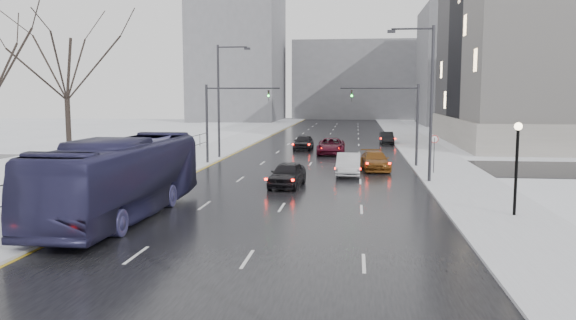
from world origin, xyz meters
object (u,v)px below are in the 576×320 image
at_px(streetlight_l_far, 221,95).
at_px(sedan_center_near, 287,174).
at_px(mast_signal_right, 403,115).
at_px(no_uturn_sign, 434,143).
at_px(mast_signal_left, 220,114).
at_px(streetlight_r_mid, 428,96).
at_px(sedan_center_far, 304,142).
at_px(sedan_right_far, 375,161).
at_px(sedan_right_distant, 387,138).
at_px(lamppost_r_mid, 517,155).
at_px(tree_park_e, 70,169).
at_px(sedan_right_near, 349,164).
at_px(sedan_right_cross, 331,146).
at_px(bus, 122,178).

height_order(streetlight_l_far, sedan_center_near, streetlight_l_far).
xyz_separation_m(mast_signal_right, no_uturn_sign, (1.87, -4.00, -1.81)).
bearing_deg(mast_signal_left, mast_signal_right, 0.00).
bearing_deg(mast_signal_right, streetlight_r_mid, -84.00).
relative_size(sedan_center_near, sedan_center_far, 0.98).
bearing_deg(sedan_right_far, streetlight_r_mid, -67.74).
distance_m(mast_signal_left, sedan_right_distant, 25.68).
bearing_deg(lamppost_r_mid, tree_park_e, 154.38).
relative_size(mast_signal_right, sedan_center_far, 1.42).
xyz_separation_m(sedan_right_near, sedan_right_far, (1.93, 2.95, -0.07)).
relative_size(streetlight_r_mid, sedan_right_far, 2.05).
relative_size(streetlight_r_mid, sedan_right_cross, 1.81).
xyz_separation_m(streetlight_l_far, bus, (1.17, -24.10, -3.72)).
relative_size(lamppost_r_mid, sedan_right_distant, 1.03).
bearing_deg(mast_signal_left, tree_park_e, -159.81).
distance_m(bus, sedan_right_far, 21.65).
bearing_deg(sedan_center_near, streetlight_l_far, 123.40).
height_order(lamppost_r_mid, sedan_right_cross, lamppost_r_mid).
relative_size(streetlight_r_mid, sedan_center_near, 2.23).
bearing_deg(sedan_right_cross, streetlight_r_mid, -68.22).
relative_size(sedan_right_cross, sedan_center_far, 1.21).
distance_m(sedan_center_near, sedan_center_far, 23.24).
xyz_separation_m(bus, sedan_center_far, (5.33, 32.75, -1.08)).
xyz_separation_m(mast_signal_left, bus, (0.33, -20.10, -2.21)).
bearing_deg(streetlight_l_far, sedan_center_near, -62.23).
bearing_deg(mast_signal_left, sedan_center_far, 65.89).
relative_size(bus, sedan_center_near, 2.97).
bearing_deg(sedan_right_distant, streetlight_r_mid, -89.75).
relative_size(no_uturn_sign, sedan_right_cross, 0.49).
relative_size(mast_signal_left, sedan_right_cross, 1.18).
height_order(mast_signal_left, bus, mast_signal_left).
distance_m(no_uturn_sign, sedan_right_near, 6.30).
height_order(streetlight_r_mid, no_uturn_sign, streetlight_r_mid).
bearing_deg(sedan_center_near, sedan_right_distant, 81.88).
distance_m(streetlight_r_mid, sedan_right_distant, 29.34).
bearing_deg(lamppost_r_mid, sedan_right_near, 121.31).
distance_m(streetlight_r_mid, no_uturn_sign, 5.30).
relative_size(mast_signal_right, sedan_right_cross, 1.18).
bearing_deg(mast_signal_right, streetlight_l_far, 165.52).
bearing_deg(streetlight_l_far, mast_signal_right, -14.48).
xyz_separation_m(tree_park_e, streetlight_r_mid, (26.37, -4.00, 5.62)).
distance_m(lamppost_r_mid, sedan_right_distant, 39.16).
bearing_deg(streetlight_l_far, tree_park_e, -141.43).
distance_m(streetlight_l_far, sedan_right_distant, 23.37).
bearing_deg(tree_park_e, sedan_right_far, 4.42).
distance_m(lamppost_r_mid, mast_signal_left, 25.71).
distance_m(streetlight_r_mid, sedan_center_far, 23.37).
distance_m(bus, sedan_right_near, 18.12).
bearing_deg(lamppost_r_mid, streetlight_l_far, 131.06).
height_order(lamppost_r_mid, sedan_right_near, lamppost_r_mid).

